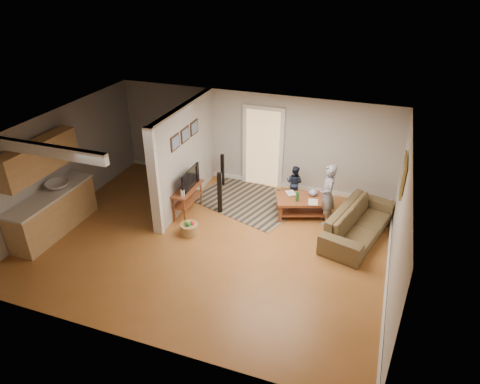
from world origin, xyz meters
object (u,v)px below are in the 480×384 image
child (324,222)px  toddler (293,198)px  speaker_left (220,193)px  speaker_right (223,170)px  sofa (357,236)px  toy_basket (189,229)px  tv_console (187,190)px  coffee_table (303,202)px

child → toddler: (-0.95, 0.86, 0.00)m
speaker_left → toddler: (1.53, 1.25, -0.52)m
speaker_right → sofa: bearing=-28.5°
toy_basket → toddler: (1.81, 2.38, -0.15)m
tv_console → speaker_right: size_ratio=1.22×
speaker_left → toy_basket: speaker_left is taller
speaker_right → toy_basket: size_ratio=2.21×
tv_console → speaker_left: speaker_left is taller
tv_console → child: bearing=12.1°
toy_basket → child: 3.16m
speaker_right → coffee_table: bearing=-28.9°
speaker_right → tv_console: bearing=-107.6°
coffee_table → toy_basket: (-2.20, -1.64, -0.23)m
coffee_table → child: bearing=-11.7°
sofa → toy_basket: toy_basket is taller
sofa → coffee_table: bearing=86.7°
speaker_right → child: 3.13m
speaker_left → speaker_right: size_ratio=1.18×
speaker_left → toddler: bearing=25.4°
coffee_table → speaker_right: size_ratio=1.57×
coffee_table → toy_basket: coffee_table is taller
toddler → tv_console: bearing=48.5°
speaker_left → toddler: 2.04m
tv_console → toddler: 2.79m
tv_console → child: (3.18, 0.69, -0.62)m
speaker_right → child: speaker_right is taller
tv_console → child: 3.31m
speaker_right → speaker_left: bearing=-80.4°
sofa → toddler: bearing=70.7°
toddler → coffee_table: bearing=131.4°
toy_basket → coffee_table: bearing=36.7°
sofa → child: size_ratio=1.60×
toy_basket → child: (2.76, 1.52, -0.15)m
sofa → coffee_table: size_ratio=1.67×
speaker_right → toddler: size_ratio=0.98×
speaker_right → toy_basket: 2.51m
child → toy_basket: bearing=-81.0°
tv_console → speaker_right: bearing=81.7°
tv_console → toy_basket: size_ratio=2.68×
tv_console → speaker_left: bearing=22.9°
sofa → child: 0.86m
coffee_table → speaker_left: (-1.92, -0.51, 0.15)m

